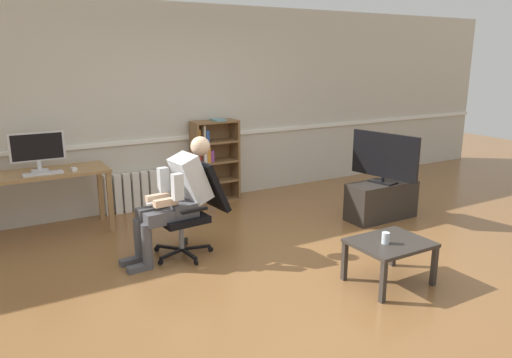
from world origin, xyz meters
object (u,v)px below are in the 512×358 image
at_px(keyboard, 43,173).
at_px(computer_mouse, 74,169).
at_px(office_chair, 194,205).
at_px(tv_stand, 381,201).
at_px(bookshelf, 212,162).
at_px(tv_screen, 384,157).
at_px(radiator, 136,192).
at_px(drinking_glass, 386,238).
at_px(coffee_table, 390,247).
at_px(imac_monitor, 37,148).
at_px(person_seated, 177,195).
at_px(computer_desk, 47,181).

relative_size(keyboard, computer_mouse, 4.12).
distance_m(office_chair, tv_stand, 2.50).
bearing_deg(bookshelf, tv_screen, -49.30).
distance_m(radiator, drinking_glass, 3.50).
bearing_deg(coffee_table, bookshelf, 95.32).
bearing_deg(tv_stand, imac_monitor, 157.45).
bearing_deg(office_chair, person_seated, -90.00).
xyz_separation_m(computer_desk, bookshelf, (2.19, 0.29, -0.07)).
height_order(radiator, drinking_glass, radiator).
bearing_deg(coffee_table, imac_monitor, 130.88).
relative_size(computer_mouse, radiator, 0.12).
bearing_deg(bookshelf, computer_mouse, -167.85).
relative_size(computer_desk, person_seated, 1.09).
relative_size(keyboard, tv_stand, 0.45).
bearing_deg(drinking_glass, tv_stand, 46.32).
xyz_separation_m(computer_desk, drinking_glass, (2.40, -2.86, -0.19)).
bearing_deg(imac_monitor, tv_screen, -22.54).
bearing_deg(computer_desk, office_chair, -46.56).
relative_size(bookshelf, tv_screen, 1.27).
relative_size(imac_monitor, drinking_glass, 5.66).
height_order(coffee_table, drinking_glass, drinking_glass).
relative_size(radiator, person_seated, 0.66).
bearing_deg(imac_monitor, bookshelf, 5.42).
relative_size(person_seated, tv_screen, 1.33).
relative_size(imac_monitor, computer_mouse, 5.81).
relative_size(bookshelf, drinking_glass, 11.45).
bearing_deg(computer_desk, tv_stand, -21.82).
bearing_deg(keyboard, tv_screen, -19.71).
xyz_separation_m(keyboard, radiator, (1.16, 0.53, -0.50)).
relative_size(bookshelf, coffee_table, 1.73).
height_order(computer_desk, drinking_glass, computer_desk).
xyz_separation_m(computer_mouse, person_seated, (0.77, -1.20, -0.12)).
relative_size(computer_mouse, coffee_table, 0.15).
distance_m(imac_monitor, tv_stand, 4.15).
height_order(bookshelf, radiator, bookshelf).
relative_size(radiator, tv_stand, 0.88).
height_order(tv_stand, tv_screen, tv_screen).
height_order(person_seated, tv_screen, person_seated).
distance_m(keyboard, coffee_table, 3.72).
bearing_deg(drinking_glass, person_seated, 131.28).
bearing_deg(keyboard, coffee_table, -47.03).
height_order(computer_desk, tv_screen, tv_screen).
height_order(computer_mouse, drinking_glass, computer_mouse).
height_order(keyboard, tv_screen, tv_screen).
relative_size(bookshelf, office_chair, 1.21).
bearing_deg(computer_mouse, tv_stand, -21.73).
bearing_deg(drinking_glass, coffee_table, 10.39).
relative_size(bookshelf, tv_stand, 1.28).
xyz_separation_m(bookshelf, radiator, (-1.07, 0.10, -0.31)).
distance_m(bookshelf, tv_stand, 2.37).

